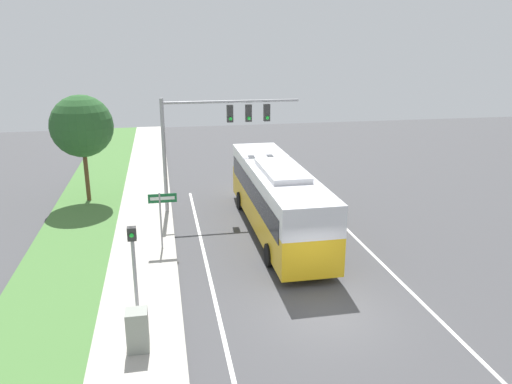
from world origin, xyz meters
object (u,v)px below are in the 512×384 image
bus (277,195)px  street_sign (162,211)px  pedestrian_signal (134,258)px  utility_cabinet (138,330)px  signal_gantry (213,128)px

bus → street_sign: (-5.43, -1.27, -0.01)m
pedestrian_signal → utility_cabinet: (0.08, -1.91, -1.46)m
bus → street_sign: size_ratio=4.50×
utility_cabinet → signal_gantry: bearing=73.7°
signal_gantry → street_sign: signal_gantry is taller
signal_gantry → utility_cabinet: bearing=-106.3°
street_sign → utility_cabinet: (-0.85, -7.59, -1.10)m
bus → pedestrian_signal: 9.44m
pedestrian_signal → bus: bearing=47.5°
pedestrian_signal → street_sign: pedestrian_signal is taller
bus → signal_gantry: 5.31m
street_sign → signal_gantry: bearing=60.6°
signal_gantry → street_sign: 6.41m
bus → pedestrian_signal: size_ratio=3.65×
street_sign → utility_cabinet: street_sign is taller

